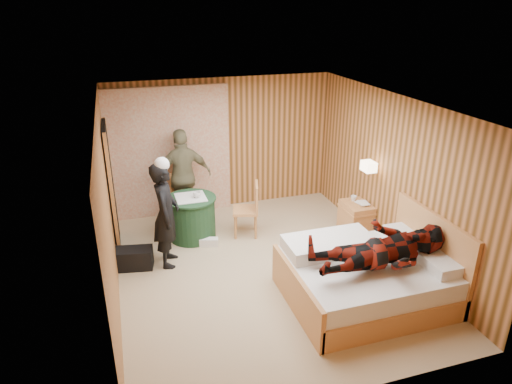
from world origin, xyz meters
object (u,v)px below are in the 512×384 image
object	(u,v)px
wall_lamp	(369,166)
man_at_table	(184,176)
nightstand	(356,218)
chair_far	(184,194)
round_table	(192,217)
man_on_bed	(384,240)
duffel_bag	(134,258)
bed	(367,276)
woman_standing	(166,215)
chair_near	(250,206)

from	to	relation	value
wall_lamp	man_at_table	bearing A→B (deg)	149.78
man_at_table	wall_lamp	bearing A→B (deg)	146.01
nightstand	chair_far	world-z (taller)	chair_far
round_table	man_on_bed	bearing A→B (deg)	-53.19
wall_lamp	round_table	world-z (taller)	wall_lamp
chair_far	man_at_table	xyz separation A→B (m)	(0.02, 0.04, 0.32)
duffel_bag	nightstand	bearing A→B (deg)	10.17
bed	woman_standing	world-z (taller)	woman_standing
chair_far	chair_near	size ratio (longest dim) A/B	0.99
woman_standing	man_at_table	world-z (taller)	man_at_table
wall_lamp	chair_near	size ratio (longest dim) A/B	0.28
chair_far	chair_near	world-z (taller)	chair_near
wall_lamp	man_on_bed	world-z (taller)	man_on_bed
nightstand	chair_near	world-z (taller)	chair_near
round_table	duffel_bag	size ratio (longest dim) A/B	1.51
chair_near	bed	bearing A→B (deg)	39.78
chair_near	round_table	bearing A→B (deg)	-85.12
chair_near	man_on_bed	xyz separation A→B (m)	(1.01, -2.46, 0.45)
wall_lamp	bed	distance (m)	1.97
duffel_bag	woman_standing	bearing A→B (deg)	9.01
wall_lamp	nightstand	distance (m)	1.02
nightstand	man_on_bed	size ratio (longest dim) A/B	0.33
woman_standing	chair_near	bearing A→B (deg)	-58.35
round_table	man_at_table	size ratio (longest dim) A/B	0.49
woman_standing	man_on_bed	xyz separation A→B (m)	(2.47, -1.93, 0.18)
nightstand	man_at_table	size ratio (longest dim) A/B	0.34
man_on_bed	wall_lamp	bearing A→B (deg)	66.14
bed	man_on_bed	distance (m)	0.71
wall_lamp	man_on_bed	size ratio (longest dim) A/B	0.15
chair_far	man_on_bed	world-z (taller)	man_on_bed
duffel_bag	chair_near	bearing A→B (deg)	24.88
round_table	duffel_bag	xyz separation A→B (m)	(-1.02, -0.71, -0.22)
bed	chair_near	bearing A→B (deg)	113.73
wall_lamp	round_table	bearing A→B (deg)	161.91
bed	nightstand	distance (m)	1.86
chair_far	woman_standing	bearing A→B (deg)	-120.04
nightstand	duffel_bag	size ratio (longest dim) A/B	1.06
nightstand	man_at_table	xyz separation A→B (m)	(-2.71, 1.43, 0.57)
woman_standing	wall_lamp	bearing A→B (deg)	-81.34
bed	chair_far	world-z (taller)	bed
round_table	chair_near	distance (m)	1.01
round_table	woman_standing	distance (m)	0.98
wall_lamp	duffel_bag	bearing A→B (deg)	177.09
bed	round_table	size ratio (longest dim) A/B	2.47
wall_lamp	chair_far	distance (m)	3.27
nightstand	chair_near	xyz separation A→B (m)	(-1.74, 0.53, 0.25)
man_at_table	duffel_bag	bearing A→B (deg)	50.46
bed	chair_near	world-z (taller)	bed
wall_lamp	man_on_bed	distance (m)	1.94
chair_far	bed	bearing A→B (deg)	-68.65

